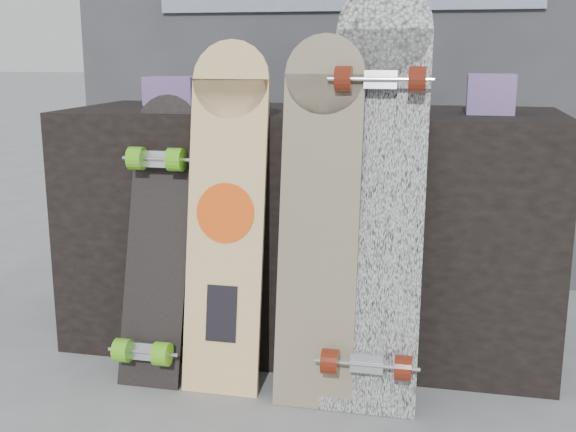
% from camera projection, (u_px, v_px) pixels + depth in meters
% --- Properties ---
extents(ground, '(60.00, 60.00, 0.00)m').
position_uv_depth(ground, '(275.00, 404.00, 2.07)').
color(ground, slate).
rests_on(ground, ground).
extents(vendor_table, '(1.60, 0.60, 0.80)m').
position_uv_depth(vendor_table, '(309.00, 228.00, 2.45)').
color(vendor_table, black).
rests_on(vendor_table, ground).
extents(booth, '(2.40, 0.22, 2.20)m').
position_uv_depth(booth, '(347.00, 24.00, 3.10)').
color(booth, '#35353A').
rests_on(booth, ground).
extents(merch_box_purple, '(0.18, 0.12, 0.10)m').
position_uv_depth(merch_box_purple, '(172.00, 91.00, 2.56)').
color(merch_box_purple, '#3D3974').
rests_on(merch_box_purple, vendor_table).
extents(merch_box_small, '(0.14, 0.14, 0.12)m').
position_uv_depth(merch_box_small, '(491.00, 94.00, 2.21)').
color(merch_box_small, '#3D3974').
rests_on(merch_box_small, vendor_table).
extents(merch_box_flat, '(0.22, 0.10, 0.06)m').
position_uv_depth(merch_box_flat, '(345.00, 99.00, 2.45)').
color(merch_box_flat, '#D1B78C').
rests_on(merch_box_flat, vendor_table).
extents(longboard_geisha, '(0.23, 0.21, 1.02)m').
position_uv_depth(longboard_geisha, '(226.00, 208.00, 2.11)').
color(longboard_geisha, beige).
rests_on(longboard_geisha, ground).
extents(longboard_celtic, '(0.23, 0.20, 1.04)m').
position_uv_depth(longboard_celtic, '(320.00, 211.00, 2.02)').
color(longboard_celtic, tan).
rests_on(longboard_celtic, ground).
extents(longboard_cascadia, '(0.27, 0.34, 1.18)m').
position_uv_depth(longboard_cascadia, '(377.00, 190.00, 2.00)').
color(longboard_cascadia, silver).
rests_on(longboard_cascadia, ground).
extents(skateboard_dark, '(0.19, 0.32, 0.86)m').
position_uv_depth(skateboard_dark, '(157.00, 237.00, 2.18)').
color(skateboard_dark, black).
rests_on(skateboard_dark, ground).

